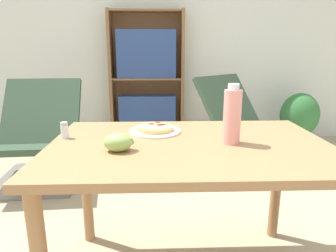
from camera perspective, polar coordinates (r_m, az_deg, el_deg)
name	(u,v)px	position (r m, az deg, el deg)	size (l,w,h in m)	color
wall_back	(157,36)	(3.83, -2.12, 16.81)	(8.00, 0.05, 2.60)	silver
dining_table	(189,163)	(1.39, 4.05, -6.96)	(1.26, 0.83, 0.73)	#A37549
pizza_on_plate	(155,129)	(1.52, -2.53, -0.64)	(0.26, 0.26, 0.04)	white
grape_bunch	(118,143)	(1.25, -9.52, -3.12)	(0.13, 0.10, 0.08)	#93BC5B
drink_bottle	(232,116)	(1.35, 12.04, 1.90)	(0.08, 0.08, 0.27)	pink
salt_shaker	(64,130)	(1.49, -19.17, -0.78)	(0.03, 0.03, 0.08)	white
lounge_chair_near	(39,152)	(2.81, -23.36, -4.52)	(0.70, 0.80, 0.88)	slate
lounge_chair_far	(240,137)	(3.08, 13.49, -2.07)	(0.94, 1.00, 0.88)	slate
bookshelf	(147,84)	(3.70, -4.05, 7.94)	(0.89, 0.26, 1.59)	brown
potted_plant_floor	(299,118)	(3.86, 23.70, 1.43)	(0.45, 0.38, 0.65)	#70665B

